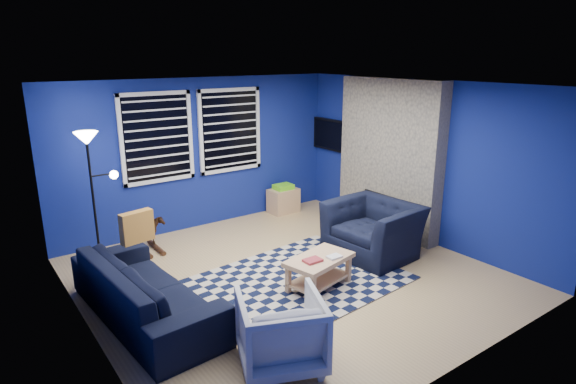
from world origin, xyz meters
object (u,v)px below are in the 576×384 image
object	(u,v)px
armchair_bent	(281,331)
floor_lamp	(90,157)
tv	(332,135)
rocking_horse	(149,233)
coffee_table	(319,266)
cabinet	(283,200)
sofa	(146,289)
armchair_big	(373,230)

from	to	relation	value
armchair_bent	floor_lamp	size ratio (longest dim) A/B	0.42
tv	rocking_horse	xyz separation A→B (m)	(-3.64, -0.07, -1.12)
coffee_table	cabinet	distance (m)	3.07
armchair_bent	floor_lamp	distance (m)	3.68
floor_lamp	sofa	bearing A→B (deg)	-90.00
rocking_horse	floor_lamp	bearing A→B (deg)	65.25
armchair_bent	cabinet	world-z (taller)	armchair_bent
armchair_big	coffee_table	size ratio (longest dim) A/B	1.26
tv	coffee_table	xyz separation A→B (m)	(-2.34, -2.49, -1.10)
coffee_table	cabinet	size ratio (longest dim) A/B	1.74
armchair_big	cabinet	size ratio (longest dim) A/B	2.18
rocking_horse	cabinet	world-z (taller)	cabinet
rocking_horse	cabinet	size ratio (longest dim) A/B	0.91
armchair_big	floor_lamp	size ratio (longest dim) A/B	0.65
sofa	armchair_big	distance (m)	3.32
tv	armchair_big	xyz separation A→B (m)	(-1.03, -2.14, -1.01)
cabinet	coffee_table	bearing A→B (deg)	-119.89
armchair_big	floor_lamp	bearing A→B (deg)	-127.33
tv	armchair_bent	distance (m)	5.13
cabinet	sofa	bearing A→B (deg)	-150.67
tv	coffee_table	distance (m)	3.58
armchair_bent	cabinet	distance (m)	4.60
sofa	cabinet	xyz separation A→B (m)	(3.40, 2.14, -0.10)
cabinet	armchair_big	bearing A→B (deg)	-95.10
sofa	armchair_bent	world-z (taller)	armchair_bent
rocking_horse	coffee_table	bearing A→B (deg)	-175.59
armchair_big	cabinet	distance (m)	2.40
floor_lamp	coffee_table	bearing A→B (deg)	-50.41
cabinet	rocking_horse	bearing A→B (deg)	-176.08
armchair_bent	coffee_table	bearing A→B (deg)	-119.66
floor_lamp	armchair_bent	bearing A→B (deg)	-78.22
armchair_big	armchair_bent	world-z (taller)	armchair_big
armchair_big	rocking_horse	xyz separation A→B (m)	(-2.61, 2.07, -0.11)
sofa	cabinet	world-z (taller)	sofa
armchair_bent	rocking_horse	xyz separation A→B (m)	(-0.01, 3.41, -0.08)
tv	coffee_table	world-z (taller)	tv
coffee_table	cabinet	xyz separation A→B (m)	(1.40, 2.74, -0.06)
tv	floor_lamp	bearing A→B (deg)	-179.19
armchair_bent	cabinet	bearing A→B (deg)	-103.03
armchair_bent	coffee_table	xyz separation A→B (m)	(1.29, 0.99, -0.06)
cabinet	tv	bearing A→B (deg)	-17.76
sofa	armchair_bent	distance (m)	1.74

